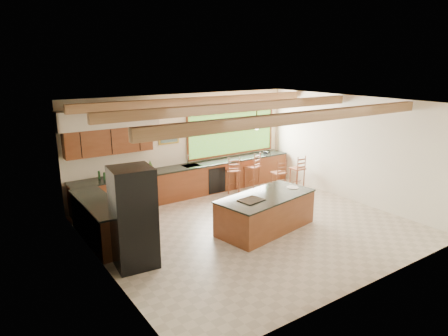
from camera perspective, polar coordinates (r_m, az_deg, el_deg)
ground at (r=9.86m, az=3.93°, el=-8.36°), size 7.20×7.20×0.00m
room_shell at (r=9.62m, az=0.96°, el=4.89°), size 7.27×6.54×3.02m
counter_run at (r=11.28m, az=-7.29°, el=-2.88°), size 7.12×3.10×1.26m
island at (r=9.61m, az=5.96°, el=-6.29°), size 2.61×1.55×0.87m
refrigerator at (r=7.91m, az=-12.81°, el=-6.92°), size 0.85×0.83×2.00m
bar_stool_a at (r=12.11m, az=1.40°, el=-0.47°), size 0.53×0.53×1.14m
bar_stool_b at (r=12.17m, az=7.97°, el=-0.80°), size 0.42×0.42×1.05m
bar_stool_c at (r=12.70m, az=10.63°, el=-0.17°), size 0.41×0.41×1.08m
bar_stool_d at (r=12.55m, az=4.23°, el=0.09°), size 0.53×0.53×1.15m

